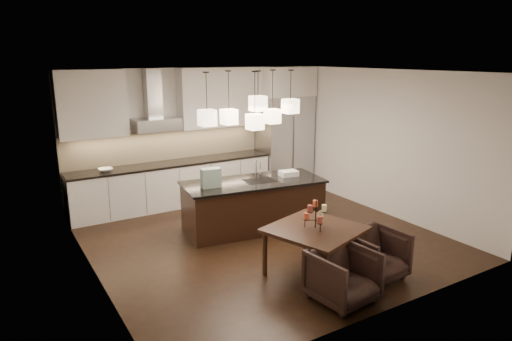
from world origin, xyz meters
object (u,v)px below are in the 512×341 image
refrigerator (284,142)px  armchair_left (343,276)px  armchair_right (375,254)px  island_body (253,206)px  dining_table (315,251)px

refrigerator → armchair_left: (-2.33, -4.67, -0.73)m
refrigerator → armchair_right: (-1.51, -4.41, -0.73)m
refrigerator → island_body: refrigerator is taller
dining_table → armchair_left: (-0.17, -0.78, -0.00)m
armchair_left → armchair_right: bearing=11.4°
island_body → armchair_left: size_ratio=3.18×
armchair_right → dining_table: bearing=138.3°
island_body → dining_table: (-0.17, -1.97, -0.08)m
refrigerator → island_body: 2.84m
island_body → refrigerator: bearing=51.9°
dining_table → armchair_left: size_ratio=1.53×
dining_table → armchair_left: bearing=-119.3°
refrigerator → dining_table: bearing=-119.1°
armchair_left → island_body: bearing=77.1°
island_body → dining_table: size_ratio=2.07×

